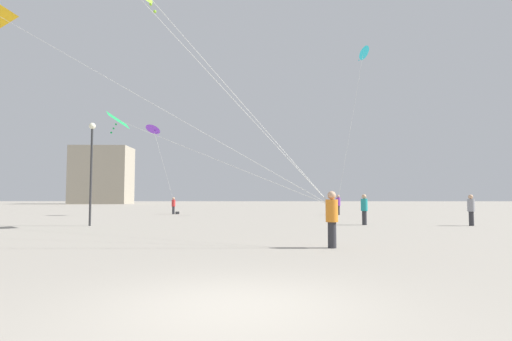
{
  "coord_description": "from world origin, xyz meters",
  "views": [
    {
      "loc": [
        0.41,
        -5.93,
        1.57
      ],
      "look_at": [
        0.0,
        23.67,
        3.51
      ],
      "focal_mm": 28.56,
      "sensor_mm": 36.0,
      "label": 1
    }
  ],
  "objects": [
    {
      "name": "ground_plane",
      "position": [
        0.0,
        0.0,
        0.0
      ],
      "size": [
        300.0,
        300.0,
        0.0
      ],
      "primitive_type": "plane",
      "color": "#9E9689"
    },
    {
      "name": "person_in_red",
      "position": [
        -7.72,
        31.59,
        0.86
      ],
      "size": [
        0.34,
        0.34,
        1.57
      ],
      "rotation": [
        0.0,
        0.0,
        4.8
      ],
      "color": "#2D2D33",
      "rests_on": "ground_plane"
    },
    {
      "name": "person_in_orange",
      "position": [
        2.59,
        6.82,
        0.97
      ],
      "size": [
        0.38,
        0.38,
        1.76
      ],
      "rotation": [
        0.0,
        0.0,
        6.24
      ],
      "color": "#2D2D33",
      "rests_on": "ground_plane"
    },
    {
      "name": "person_in_teal",
      "position": [
        6.23,
        17.31,
        0.95
      ],
      "size": [
        0.38,
        0.38,
        1.74
      ],
      "rotation": [
        0.0,
        0.0,
        2.19
      ],
      "color": "#2D2D33",
      "rests_on": "ground_plane"
    },
    {
      "name": "person_in_grey",
      "position": [
        11.95,
        16.71,
        0.94
      ],
      "size": [
        0.37,
        0.37,
        1.72
      ],
      "rotation": [
        0.0,
        0.0,
        0.52
      ],
      "color": "#2D2D33",
      "rests_on": "ground_plane"
    },
    {
      "name": "person_in_purple",
      "position": [
        7.2,
        30.3,
        0.98
      ],
      "size": [
        0.39,
        0.39,
        1.79
      ],
      "rotation": [
        0.0,
        0.0,
        3.73
      ],
      "color": "#2D2D33",
      "rests_on": "ground_plane"
    },
    {
      "name": "kite_violet_diamond",
      "position": [
        -8.99,
        28.92,
        7.49
      ],
      "size": [
        2.13,
        3.5,
        6.62
      ],
      "color": "purple"
    },
    {
      "name": "kite_emerald_delta",
      "position": [
        -6.89,
        14.73,
        5.51
      ],
      "size": [
        10.1,
        8.91,
        4.66
      ],
      "color": "green"
    },
    {
      "name": "kite_amber_delta",
      "position": [
        -12.26,
        13.38,
        10.32
      ],
      "size": [
        16.04,
        7.18,
        9.71
      ],
      "color": "yellow"
    },
    {
      "name": "kite_cyan_diamond",
      "position": [
        9.3,
        28.95,
        14.1
      ],
      "size": [
        2.87,
        2.14,
        13.47
      ],
      "color": "#1EB2C6"
    },
    {
      "name": "building_left_hall",
      "position": [
        -37.0,
        88.75,
        6.67
      ],
      "size": [
        13.23,
        8.76,
        13.34
      ],
      "color": "#A39984",
      "rests_on": "ground_plane"
    },
    {
      "name": "lamppost_east",
      "position": [
        -9.03,
        16.38,
        3.76
      ],
      "size": [
        0.36,
        0.36,
        5.71
      ],
      "color": "#2D2D30",
      "rests_on": "ground_plane"
    },
    {
      "name": "handbag_beside_flyer",
      "position": [
        -7.37,
        31.69,
        0.12
      ],
      "size": [
        0.33,
        0.32,
        0.24
      ],
      "primitive_type": "cube",
      "rotation": [
        0.0,
        0.0,
        0.72
      ],
      "color": "black",
      "rests_on": "ground_plane"
    }
  ]
}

